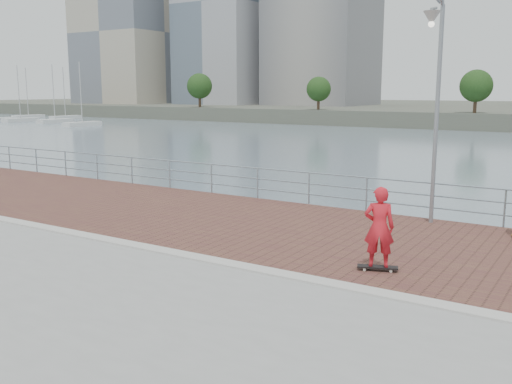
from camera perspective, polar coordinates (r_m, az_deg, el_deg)
The scene contains 9 objects.
water at distance 13.85m, azimuth -4.57°, elevation -14.84°, with size 400.00×400.00×0.00m, color slate.
brick_lane at distance 16.04m, azimuth 3.06°, elevation -3.68°, with size 40.00×6.80×0.02m, color brown.
curb at distance 13.13m, azimuth -4.70°, elevation -6.78°, with size 40.00×0.40×0.06m, color #B7B5AD.
guardrail at distance 18.89m, azimuth 8.12°, elevation 0.46°, with size 39.06×0.06×1.13m.
street_lamp at distance 16.64m, azimuth 17.45°, elevation 11.62°, with size 0.45×1.31×6.19m.
skateboard at distance 12.62m, azimuth 12.06°, elevation -7.36°, with size 0.88×0.51×0.10m.
skateboarder at distance 12.39m, azimuth 12.22°, elevation -3.46°, with size 0.64×0.42×1.75m, color red.
shoreline_trees at distance 88.26m, azimuth 22.94°, elevation 9.77°, with size 109.70×4.98×6.64m.
marina at distance 113.87m, azimuth -20.74°, elevation 6.86°, with size 31.07×19.89×10.17m.
Camera 1 is at (7.58, -10.01, 3.86)m, focal length 40.00 mm.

